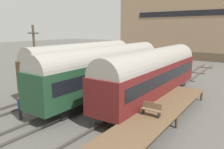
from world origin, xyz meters
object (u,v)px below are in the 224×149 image
at_px(train_car_brown, 84,62).
at_px(bench, 152,109).
at_px(train_car_green, 107,68).
at_px(person_worker, 20,106).
at_px(utility_pole, 35,57).
at_px(train_car_maroon, 153,72).

height_order(train_car_brown, bench, train_car_brown).
distance_m(train_car_green, person_worker, 9.01).
height_order(train_car_brown, utility_pole, utility_pole).
bearing_deg(train_car_green, train_car_brown, 159.74).
distance_m(train_car_brown, bench, 13.16).
xyz_separation_m(train_car_maroon, utility_pole, (-12.46, -3.93, 0.94)).
bearing_deg(person_worker, utility_pole, 134.73).
height_order(person_worker, utility_pole, utility_pole).
distance_m(train_car_brown, train_car_green, 4.84).
distance_m(train_car_maroon, person_worker, 11.98).
bearing_deg(bench, train_car_maroon, 113.97).
bearing_deg(train_car_maroon, person_worker, -124.15).
bearing_deg(utility_pole, train_car_maroon, 17.51).
relative_size(person_worker, utility_pole, 0.25).
relative_size(bench, utility_pole, 0.19).
bearing_deg(utility_pole, person_worker, -45.27).
height_order(train_car_green, utility_pole, utility_pole).
relative_size(train_car_maroon, utility_pole, 2.22).
relative_size(train_car_brown, bench, 11.37).
bearing_deg(person_worker, train_car_brown, 103.37).
xyz_separation_m(train_car_green, person_worker, (-2.11, -8.55, -1.91)).
bearing_deg(person_worker, train_car_green, 76.14).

